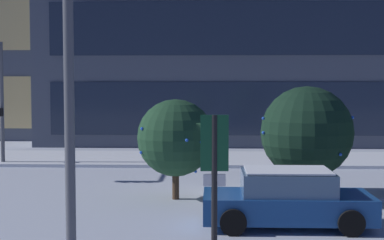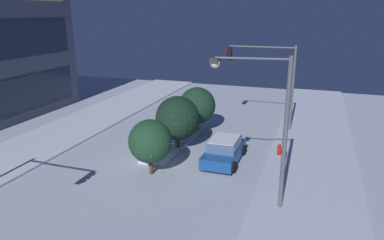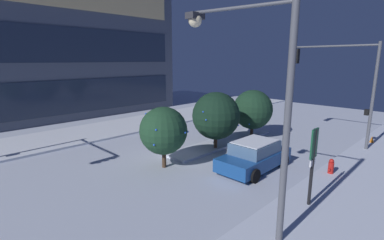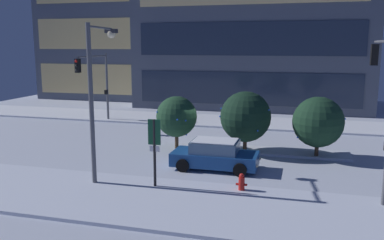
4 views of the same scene
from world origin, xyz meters
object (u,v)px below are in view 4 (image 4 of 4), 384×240
(fire_hydrant, at_px, (242,184))
(parking_info_sign, at_px, (154,145))
(street_lamp_arched, at_px, (98,78))
(decorated_tree_right_of_median, at_px, (318,122))
(decorated_tree_left_of_median, at_px, (177,117))
(car_near, at_px, (215,155))
(decorated_tree_median, at_px, (246,117))
(traffic_light_corner_near_right, at_px, (383,86))
(traffic_light_corner_far_left, at_px, (95,76))

(fire_hydrant, height_order, parking_info_sign, parking_info_sign)
(parking_info_sign, bearing_deg, street_lamp_arched, 74.06)
(decorated_tree_right_of_median, bearing_deg, decorated_tree_left_of_median, 179.69)
(car_near, xyz_separation_m, decorated_tree_left_of_median, (-3.11, 3.46, 1.26))
(parking_info_sign, relative_size, decorated_tree_median, 0.86)
(parking_info_sign, bearing_deg, decorated_tree_right_of_median, -46.19)
(street_lamp_arched, relative_size, decorated_tree_right_of_median, 2.07)
(parking_info_sign, bearing_deg, fire_hydrant, -84.13)
(fire_hydrant, xyz_separation_m, parking_info_sign, (-3.71, -0.49, 1.56))
(decorated_tree_median, bearing_deg, fire_hydrant, -83.20)
(car_near, height_order, decorated_tree_median, decorated_tree_median)
(traffic_light_corner_near_right, relative_size, decorated_tree_left_of_median, 2.05)
(street_lamp_arched, xyz_separation_m, decorated_tree_left_of_median, (1.72, 6.33, -2.76))
(traffic_light_corner_near_right, xyz_separation_m, decorated_tree_left_of_median, (-10.46, 4.81, -2.55))
(car_near, distance_m, decorated_tree_right_of_median, 6.23)
(parking_info_sign, bearing_deg, traffic_light_corner_far_left, 35.28)
(traffic_light_corner_near_right, xyz_separation_m, street_lamp_arched, (-12.18, -1.52, 0.21))
(traffic_light_corner_near_right, relative_size, street_lamp_arched, 0.92)
(traffic_light_corner_far_left, distance_m, street_lamp_arched, 13.71)
(parking_info_sign, xyz_separation_m, decorated_tree_left_of_median, (-1.22, 7.08, -0.02))
(fire_hydrant, distance_m, parking_info_sign, 4.06)
(traffic_light_corner_far_left, bearing_deg, parking_info_sign, 36.94)
(street_lamp_arched, distance_m, fire_hydrant, 7.93)
(street_lamp_arched, distance_m, parking_info_sign, 4.09)
(street_lamp_arched, relative_size, decorated_tree_median, 1.97)
(car_near, distance_m, traffic_light_corner_near_right, 8.38)
(street_lamp_arched, bearing_deg, decorated_tree_right_of_median, -65.93)
(decorated_tree_median, relative_size, decorated_tree_right_of_median, 1.05)
(traffic_light_corner_far_left, bearing_deg, car_near, 51.54)
(parking_info_sign, height_order, decorated_tree_left_of_median, decorated_tree_left_of_median)
(car_near, height_order, parking_info_sign, parking_info_sign)
(traffic_light_corner_near_right, height_order, decorated_tree_median, traffic_light_corner_near_right)
(traffic_light_corner_far_left, height_order, parking_info_sign, traffic_light_corner_far_left)
(fire_hydrant, xyz_separation_m, decorated_tree_right_of_median, (3.21, 6.55, 1.63))
(traffic_light_corner_far_left, distance_m, decorated_tree_median, 13.81)
(street_lamp_arched, height_order, decorated_tree_median, street_lamp_arched)
(fire_hydrant, distance_m, decorated_tree_median, 6.86)
(fire_hydrant, bearing_deg, traffic_light_corner_near_right, 17.83)
(decorated_tree_median, xyz_separation_m, decorated_tree_left_of_median, (-4.15, 0.00, -0.19))
(traffic_light_corner_near_right, xyz_separation_m, decorated_tree_right_of_median, (-2.31, 4.77, -2.47))
(traffic_light_corner_far_left, xyz_separation_m, decorated_tree_median, (12.49, -5.64, -1.70))
(decorated_tree_left_of_median, xyz_separation_m, decorated_tree_right_of_median, (8.14, -0.04, 0.08))
(car_near, distance_m, parking_info_sign, 4.28)
(traffic_light_corner_near_right, height_order, decorated_tree_left_of_median, traffic_light_corner_near_right)
(car_near, height_order, street_lamp_arched, street_lamp_arched)
(street_lamp_arched, height_order, fire_hydrant, street_lamp_arched)
(traffic_light_corner_near_right, bearing_deg, parking_info_sign, 103.79)
(fire_hydrant, relative_size, decorated_tree_left_of_median, 0.27)
(street_lamp_arched, height_order, decorated_tree_right_of_median, street_lamp_arched)
(decorated_tree_left_of_median, height_order, decorated_tree_right_of_median, decorated_tree_right_of_median)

